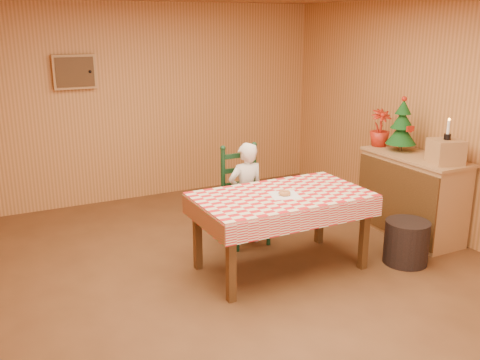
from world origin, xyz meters
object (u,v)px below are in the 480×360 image
at_px(shelf_unit, 412,195).
at_px(storage_bin, 406,242).
at_px(ladder_chair, 243,197).
at_px(christmas_tree, 402,126).
at_px(crate, 446,152).
at_px(seated_child, 246,194).
at_px(dining_table, 282,202).

distance_m(shelf_unit, storage_bin, 0.84).
distance_m(ladder_chair, shelf_unit, 1.90).
bearing_deg(christmas_tree, ladder_chair, 165.99).
bearing_deg(crate, christmas_tree, 90.00).
bearing_deg(seated_child, ladder_chair, -90.00).
distance_m(ladder_chair, christmas_tree, 1.97).
xyz_separation_m(dining_table, storage_bin, (1.19, -0.46, -0.47)).
xyz_separation_m(seated_child, shelf_unit, (1.77, -0.64, -0.10)).
xyz_separation_m(shelf_unit, christmas_tree, (0.01, 0.25, 0.74)).
bearing_deg(christmas_tree, crate, -90.00).
bearing_deg(ladder_chair, seated_child, -90.00).
bearing_deg(shelf_unit, dining_table, -176.99).
relative_size(shelf_unit, storage_bin, 2.82).
bearing_deg(storage_bin, seated_child, 134.87).
bearing_deg(crate, shelf_unit, 91.23).
bearing_deg(dining_table, seated_child, 90.00).
distance_m(seated_child, storage_bin, 1.72).
distance_m(dining_table, storage_bin, 1.36).
xyz_separation_m(ladder_chair, seated_child, (-0.00, -0.06, 0.06)).
distance_m(ladder_chair, seated_child, 0.08).
height_order(shelf_unit, storage_bin, shelf_unit).
bearing_deg(ladder_chair, christmas_tree, -14.01).
height_order(crate, christmas_tree, christmas_tree).
xyz_separation_m(dining_table, shelf_unit, (1.77, 0.09, -0.22)).
relative_size(seated_child, storage_bin, 2.56).
xyz_separation_m(seated_child, crate, (1.78, -1.04, 0.49)).
distance_m(seated_child, crate, 2.12).
bearing_deg(seated_child, storage_bin, 134.87).
bearing_deg(ladder_chair, shelf_unit, -21.39).
relative_size(dining_table, ladder_chair, 1.53).
bearing_deg(seated_child, dining_table, 90.00).
distance_m(dining_table, shelf_unit, 1.79).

